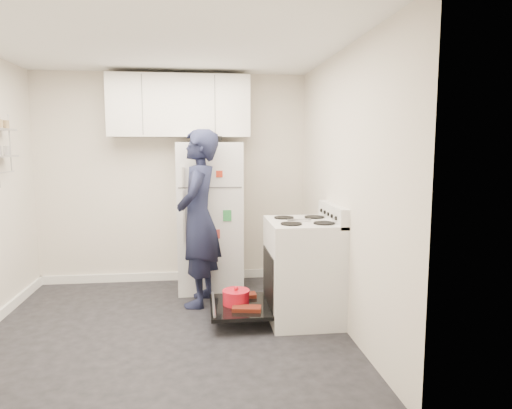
{
  "coord_description": "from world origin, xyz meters",
  "views": [
    {
      "loc": [
        0.33,
        -3.97,
        1.64
      ],
      "look_at": [
        0.89,
        0.63,
        1.05
      ],
      "focal_mm": 32.0,
      "sensor_mm": 36.0,
      "label": 1
    }
  ],
  "objects": [
    {
      "name": "room",
      "position": [
        -0.03,
        0.03,
        1.21
      ],
      "size": [
        3.21,
        3.21,
        2.51
      ],
      "color": "black",
      "rests_on": "ground"
    },
    {
      "name": "electric_range",
      "position": [
        1.26,
        0.15,
        0.47
      ],
      "size": [
        0.66,
        0.76,
        1.1
      ],
      "color": "silver",
      "rests_on": "ground"
    },
    {
      "name": "open_oven_door",
      "position": [
        0.66,
        0.16,
        0.18
      ],
      "size": [
        0.55,
        0.7,
        0.21
      ],
      "color": "black",
      "rests_on": "ground"
    },
    {
      "name": "refrigerator",
      "position": [
        0.43,
        1.25,
        0.85
      ],
      "size": [
        0.72,
        0.74,
        1.76
      ],
      "color": "silver",
      "rests_on": "ground"
    },
    {
      "name": "upper_cabinets",
      "position": [
        0.1,
        1.43,
        2.1
      ],
      "size": [
        1.6,
        0.33,
        0.7
      ],
      "primitive_type": "cube",
      "color": "silver",
      "rests_on": "room"
    },
    {
      "name": "person",
      "position": [
        0.3,
        0.7,
        0.91
      ],
      "size": [
        0.57,
        0.74,
        1.81
      ],
      "primitive_type": "imported",
      "rotation": [
        0.0,
        0.0,
        -1.79
      ],
      "color": "#181C35",
      "rests_on": "ground"
    }
  ]
}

